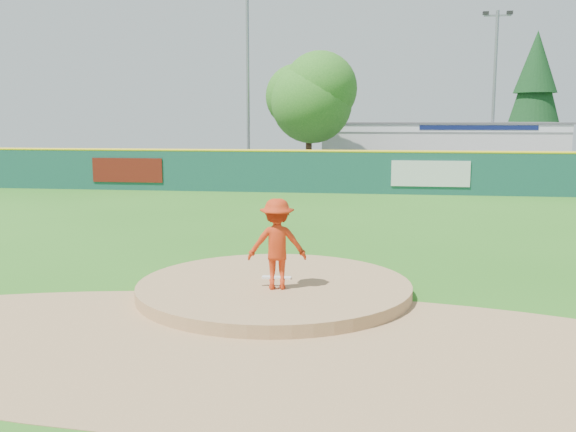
# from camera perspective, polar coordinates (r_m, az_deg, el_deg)

# --- Properties ---
(ground) EXTENTS (120.00, 120.00, 0.00)m
(ground) POSITION_cam_1_polar(r_m,az_deg,el_deg) (13.06, -1.23, -6.96)
(ground) COLOR #286B19
(ground) RESTS_ON ground
(pitchers_mound) EXTENTS (5.50, 5.50, 0.50)m
(pitchers_mound) POSITION_cam_1_polar(r_m,az_deg,el_deg) (13.06, -1.23, -6.96)
(pitchers_mound) COLOR #9E774C
(pitchers_mound) RESTS_ON ground
(pitching_rubber) EXTENTS (0.60, 0.15, 0.04)m
(pitching_rubber) POSITION_cam_1_polar(r_m,az_deg,el_deg) (13.28, -1.02, -5.49)
(pitching_rubber) COLOR white
(pitching_rubber) RESTS_ON pitchers_mound
(infield_dirt_arc) EXTENTS (15.40, 15.40, 0.01)m
(infield_dirt_arc) POSITION_cam_1_polar(r_m,az_deg,el_deg) (10.25, -3.97, -11.38)
(infield_dirt_arc) COLOR #9E774C
(infield_dirt_arc) RESTS_ON ground
(parking_lot) EXTENTS (44.00, 16.00, 0.02)m
(parking_lot) POSITION_cam_1_polar(r_m,az_deg,el_deg) (39.62, 5.04, 3.51)
(parking_lot) COLOR #38383A
(parking_lot) RESTS_ON ground
(pitcher) EXTENTS (1.23, 0.83, 1.75)m
(pitcher) POSITION_cam_1_polar(r_m,az_deg,el_deg) (12.34, -0.98, -2.49)
(pitcher) COLOR red
(pitcher) RESTS_ON pitchers_mound
(van) EXTENTS (5.10, 3.50, 1.30)m
(van) POSITION_cam_1_polar(r_m,az_deg,el_deg) (33.26, 4.54, 3.69)
(van) COLOR white
(van) RESTS_ON parking_lot
(pool_building_grp) EXTENTS (15.20, 8.20, 3.31)m
(pool_building_grp) POSITION_cam_1_polar(r_m,az_deg,el_deg) (44.63, 13.17, 6.02)
(pool_building_grp) COLOR silver
(pool_building_grp) RESTS_ON ground
(fence_banners) EXTENTS (18.35, 0.04, 1.20)m
(fence_banners) POSITION_cam_1_polar(r_m,az_deg,el_deg) (30.84, -1.27, 3.95)
(fence_banners) COLOR #61160D
(fence_banners) RESTS_ON ground
(playground_slide) EXTENTS (0.90, 2.52, 1.39)m
(playground_slide) POSITION_cam_1_polar(r_m,az_deg,el_deg) (39.09, -15.51, 4.19)
(playground_slide) COLOR blue
(playground_slide) RESTS_ON ground
(outfield_fence) EXTENTS (40.00, 0.14, 2.07)m
(outfield_fence) POSITION_cam_1_polar(r_m,az_deg,el_deg) (30.58, 4.18, 4.05)
(outfield_fence) COLOR #16483D
(outfield_fence) RESTS_ON ground
(deciduous_tree) EXTENTS (5.60, 5.60, 7.36)m
(deciduous_tree) POSITION_cam_1_polar(r_m,az_deg,el_deg) (37.65, 1.88, 10.20)
(deciduous_tree) COLOR #382314
(deciduous_tree) RESTS_ON ground
(conifer_tree) EXTENTS (4.40, 4.40, 9.50)m
(conifer_tree) POSITION_cam_1_polar(r_m,az_deg,el_deg) (49.69, 21.11, 10.39)
(conifer_tree) COLOR #382314
(conifer_tree) RESTS_ON ground
(light_pole_left) EXTENTS (1.75, 0.25, 11.00)m
(light_pole_left) POSITION_cam_1_polar(r_m,az_deg,el_deg) (40.31, -3.59, 12.21)
(light_pole_left) COLOR gray
(light_pole_left) RESTS_ON ground
(light_pole_right) EXTENTS (1.75, 0.25, 10.00)m
(light_pole_right) POSITION_cam_1_polar(r_m,az_deg,el_deg) (42.05, 17.87, 10.98)
(light_pole_right) COLOR gray
(light_pole_right) RESTS_ON ground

